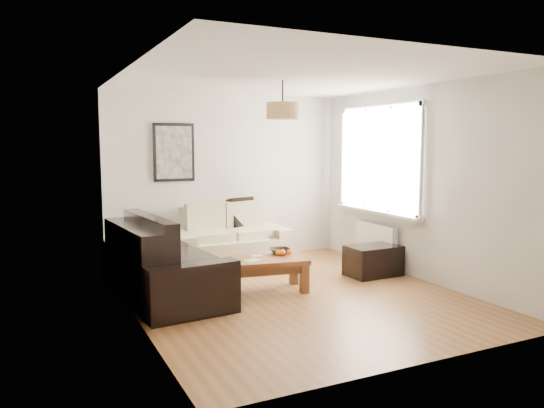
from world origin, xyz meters
name	(u,v)px	position (x,y,z in m)	size (l,w,h in m)	color
floor	(293,295)	(0.00, 0.00, 0.00)	(4.50, 4.50, 0.00)	brown
ceiling	(294,77)	(0.00, 0.00, 2.60)	(3.80, 4.50, 0.00)	white
wall_back	(227,177)	(0.00, 2.25, 1.30)	(3.80, 0.04, 2.60)	silver
wall_front	(425,210)	(0.00, -2.25, 1.30)	(3.80, 0.04, 2.60)	silver
wall_left	(132,195)	(-1.90, 0.00, 1.30)	(0.04, 4.50, 2.60)	silver
wall_right	(418,183)	(1.90, 0.00, 1.30)	(0.04, 4.50, 2.60)	silver
window_bay	(380,159)	(1.86, 0.80, 1.60)	(0.14, 1.90, 1.60)	white
radiator	(376,241)	(1.82, 0.80, 0.38)	(0.10, 0.90, 0.52)	white
poster	(174,152)	(-0.85, 2.22, 1.70)	(0.62, 0.04, 0.87)	black
pendant_shade	(283,111)	(0.00, 0.30, 2.23)	(0.40, 0.40, 0.20)	tan
loveseat_cream	(228,237)	(-0.16, 1.78, 0.43)	(1.75, 0.95, 0.87)	#BFB69A
sofa_leather	(164,260)	(-1.43, 0.61, 0.45)	(2.06, 1.00, 0.89)	black
coffee_table	(265,275)	(-0.24, 0.29, 0.21)	(1.01, 0.55, 0.41)	brown
ottoman	(373,260)	(1.45, 0.35, 0.21)	(0.73, 0.47, 0.42)	black
cushion_left	(206,217)	(-0.45, 1.99, 0.73)	(0.38, 0.12, 0.38)	black
cushion_right	(242,212)	(0.15, 1.99, 0.77)	(0.45, 0.14, 0.45)	black
fruit_bowl	(280,251)	(0.06, 0.48, 0.45)	(0.27, 0.27, 0.07)	black
orange_a	(283,253)	(0.02, 0.33, 0.45)	(0.08, 0.08, 0.08)	orange
orange_b	(289,252)	(0.12, 0.33, 0.45)	(0.07, 0.07, 0.07)	orange
orange_c	(278,252)	(-0.03, 0.37, 0.45)	(0.07, 0.07, 0.07)	orange
papers	(252,260)	(-0.43, 0.26, 0.42)	(0.18, 0.13, 0.01)	silver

